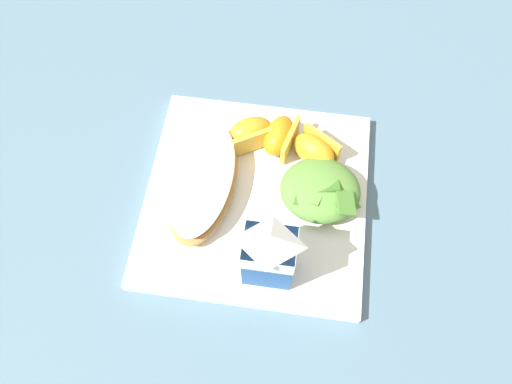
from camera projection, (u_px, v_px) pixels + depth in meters
The scene contains 8 objects.
ground at pixel (256, 201), 0.64m from camera, with size 3.00×3.00×0.00m, color slate.
white_plate at pixel (256, 198), 0.63m from camera, with size 0.28×0.28×0.02m, color white.
cheesy_pizza_bread at pixel (203, 183), 0.61m from camera, with size 0.09×0.17×0.04m.
green_salad_pile at pixel (320, 190), 0.61m from camera, with size 0.10×0.09×0.04m.
milk_carton at pixel (269, 253), 0.53m from camera, with size 0.06×0.04×0.11m.
orange_wedge_front at pixel (315, 150), 0.63m from camera, with size 0.07×0.06×0.04m.
orange_wedge_middle at pixel (280, 136), 0.64m from camera, with size 0.05×0.07×0.04m.
orange_wedge_rear at pixel (250, 133), 0.65m from camera, with size 0.07×0.06×0.04m.
Camera 1 is at (-0.04, 0.27, 0.58)m, focal length 34.50 mm.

